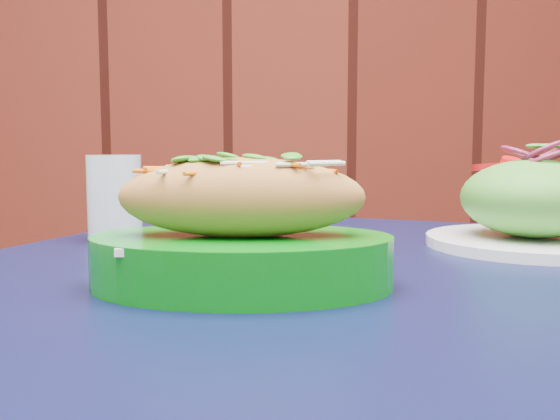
{
  "coord_description": "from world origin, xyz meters",
  "views": [
    {
      "loc": [
        -0.15,
        0.97,
        0.87
      ],
      "look_at": [
        -0.17,
        1.53,
        0.81
      ],
      "focal_mm": 40.0,
      "sensor_mm": 36.0,
      "label": 1
    }
  ],
  "objects": [
    {
      "name": "cafe_table",
      "position": [
        -0.1,
        1.57,
        0.66
      ],
      "size": [
        1.02,
        1.02,
        0.75
      ],
      "rotation": [
        0.0,
        0.0,
        -0.34
      ],
      "color": "black",
      "rests_on": "ground"
    },
    {
      "name": "banh_mi_basket",
      "position": [
        -0.2,
        1.48,
        0.79
      ],
      "size": [
        0.25,
        0.17,
        0.12
      ],
      "rotation": [
        0.0,
        0.0,
        0.02
      ],
      "color": "#05720F",
      "rests_on": "cafe_table"
    },
    {
      "name": "salad_plate",
      "position": [
        0.12,
        1.7,
        0.8
      ],
      "size": [
        0.24,
        0.24,
        0.12
      ],
      "rotation": [
        0.0,
        0.0,
        -0.08
      ],
      "color": "white",
      "rests_on": "cafe_table"
    },
    {
      "name": "water_glass",
      "position": [
        -0.38,
        1.72,
        0.8
      ],
      "size": [
        0.07,
        0.07,
        0.11
      ],
      "primitive_type": "cylinder",
      "color": "silver",
      "rests_on": "cafe_table"
    }
  ]
}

